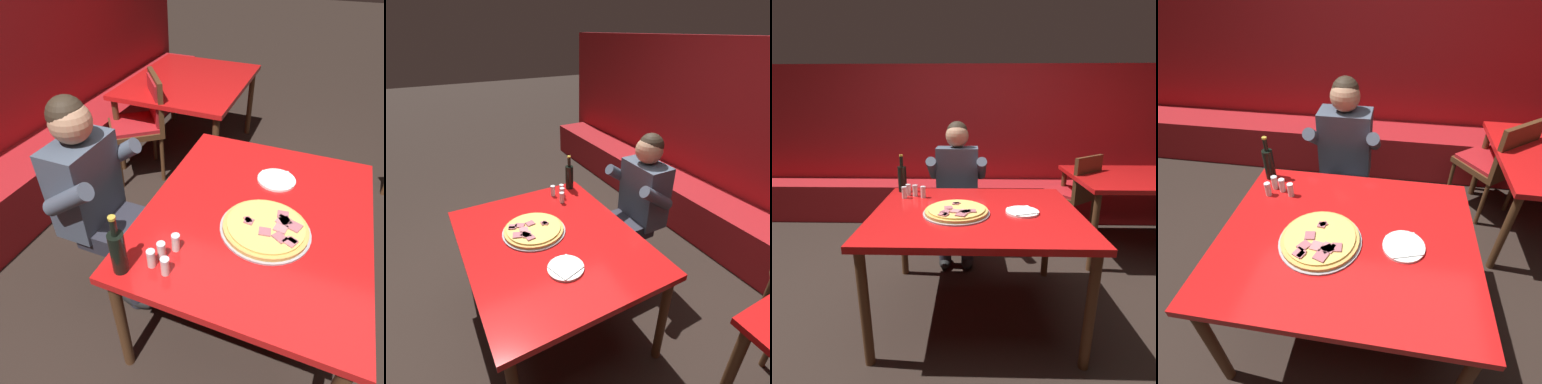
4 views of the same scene
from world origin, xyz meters
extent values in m
plane|color=black|center=(0.00, 0.00, 0.00)|extent=(24.00, 24.00, 0.00)
cube|color=#A3191E|center=(0.00, 2.18, 0.95)|extent=(6.80, 0.16, 1.90)
cube|color=#A3191E|center=(0.00, 1.86, 0.23)|extent=(6.46, 0.48, 0.46)
cylinder|color=#4C2D19|center=(-0.60, -0.47, 0.36)|extent=(0.06, 0.06, 0.71)
cylinder|color=#4C2D19|center=(-0.60, 0.47, 0.36)|extent=(0.06, 0.06, 0.71)
cylinder|color=#4C2D19|center=(0.60, 0.47, 0.36)|extent=(0.06, 0.06, 0.71)
cube|color=red|center=(0.00, 0.00, 0.73)|extent=(1.32, 1.07, 0.04)
cylinder|color=#9E9EA3|center=(-0.12, -0.06, 0.76)|extent=(0.42, 0.42, 0.01)
cylinder|color=gold|center=(-0.12, -0.06, 0.77)|extent=(0.40, 0.40, 0.02)
cylinder|color=#E5BC5B|center=(-0.12, -0.06, 0.79)|extent=(0.36, 0.36, 0.01)
cube|color=#A85B66|center=(-0.13, 0.02, 0.80)|extent=(0.05, 0.05, 0.01)
cube|color=#B76670|center=(-0.19, -0.19, 0.80)|extent=(0.07, 0.07, 0.01)
cube|color=#A85B66|center=(-0.17, -0.07, 0.80)|extent=(0.06, 0.06, 0.01)
cube|color=#A85B66|center=(-0.18, -0.14, 0.80)|extent=(0.07, 0.08, 0.01)
cube|color=#A85B66|center=(-0.18, -0.19, 0.80)|extent=(0.04, 0.05, 0.01)
cube|color=#C6757A|center=(-0.12, -0.13, 0.80)|extent=(0.06, 0.07, 0.01)
cube|color=#A85B66|center=(-0.09, -0.19, 0.80)|extent=(0.08, 0.08, 0.01)
cube|color=#C6757A|center=(-0.07, -0.13, 0.80)|extent=(0.07, 0.07, 0.01)
cube|color=#A85B66|center=(-0.07, -0.14, 0.80)|extent=(0.07, 0.07, 0.01)
cube|color=#A85B66|center=(-0.03, -0.12, 0.80)|extent=(0.05, 0.06, 0.01)
cube|color=#A85B66|center=(-0.13, 0.01, 0.80)|extent=(0.04, 0.05, 0.01)
cylinder|color=white|center=(0.29, -0.04, 0.76)|extent=(0.21, 0.21, 0.01)
cube|color=white|center=(0.29, -0.04, 0.77)|extent=(0.19, 0.19, 0.01)
cylinder|color=black|center=(-0.57, 0.44, 0.85)|extent=(0.07, 0.07, 0.20)
cylinder|color=black|center=(-0.57, 0.44, 0.99)|extent=(0.03, 0.03, 0.08)
cylinder|color=#B29933|center=(-0.57, 0.44, 1.04)|extent=(0.03, 0.03, 0.01)
cylinder|color=silver|center=(-0.51, 0.33, 0.79)|extent=(0.04, 0.04, 0.07)
cylinder|color=silver|center=(-0.51, 0.33, 0.78)|extent=(0.03, 0.03, 0.04)
cylinder|color=silver|center=(-0.51, 0.33, 0.83)|extent=(0.04, 0.04, 0.01)
cylinder|color=silver|center=(-0.45, 0.31, 0.79)|extent=(0.04, 0.04, 0.07)
cylinder|color=#516B33|center=(-0.45, 0.31, 0.78)|extent=(0.03, 0.03, 0.04)
cylinder|color=silver|center=(-0.45, 0.31, 0.83)|extent=(0.04, 0.04, 0.01)
cylinder|color=silver|center=(-0.52, 0.26, 0.79)|extent=(0.04, 0.04, 0.07)
cylinder|color=#28231E|center=(-0.52, 0.26, 0.78)|extent=(0.03, 0.03, 0.04)
cylinder|color=silver|center=(-0.52, 0.26, 0.83)|extent=(0.04, 0.04, 0.01)
cylinder|color=silver|center=(-0.39, 0.27, 0.79)|extent=(0.04, 0.04, 0.07)
cylinder|color=#B23323|center=(-0.39, 0.27, 0.78)|extent=(0.03, 0.03, 0.04)
cylinder|color=silver|center=(-0.39, 0.27, 0.83)|extent=(0.04, 0.04, 0.01)
ellipsoid|color=black|center=(-0.26, 0.61, 0.04)|extent=(0.11, 0.24, 0.09)
ellipsoid|color=black|center=(-0.06, 0.61, 0.04)|extent=(0.11, 0.24, 0.09)
cylinder|color=#282833|center=(-0.26, 0.61, 0.23)|extent=(0.11, 0.11, 0.43)
cylinder|color=#282833|center=(-0.06, 0.61, 0.23)|extent=(0.11, 0.11, 0.43)
cube|color=#282833|center=(-0.16, 0.71, 0.51)|extent=(0.34, 0.40, 0.12)
cube|color=#424C5B|center=(-0.16, 0.91, 0.78)|extent=(0.38, 0.22, 0.52)
cylinder|color=#424C5B|center=(-0.38, 0.83, 0.86)|extent=(0.09, 0.30, 0.25)
cylinder|color=#424C5B|center=(0.06, 0.83, 0.86)|extent=(0.09, 0.30, 0.25)
sphere|color=tan|center=(-0.16, 0.91, 1.15)|extent=(0.21, 0.21, 0.21)
sphere|color=#2D2319|center=(-0.16, 0.93, 1.18)|extent=(0.19, 0.19, 0.19)
cylinder|color=#4C2D19|center=(0.76, 1.34, 0.22)|extent=(0.04, 0.04, 0.45)
cylinder|color=#4C2D19|center=(1.02, 0.57, 0.36)|extent=(0.06, 0.06, 0.71)
camera|label=1|loc=(-1.32, -0.18, 1.88)|focal=32.00mm
camera|label=2|loc=(1.45, -0.59, 1.95)|focal=28.00mm
camera|label=3|loc=(-0.03, -1.83, 1.41)|focal=28.00mm
camera|label=4|loc=(0.19, -1.07, 1.88)|focal=28.00mm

